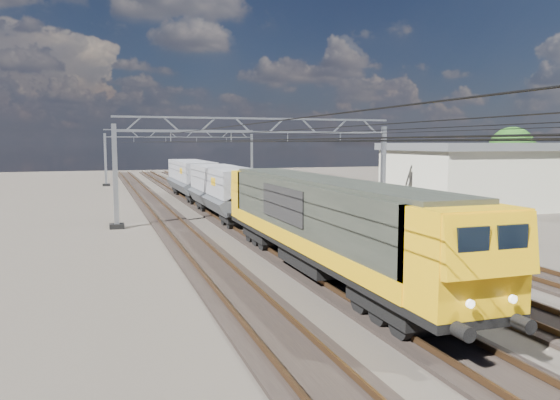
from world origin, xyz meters
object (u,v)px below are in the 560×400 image
object	(u,v)px
catenary_gantry_mid	(260,165)
locomotive	(321,219)
tree_far	(516,152)
hopper_wagon_lead	(224,188)
hopper_wagon_mid	(191,176)
industrial_shed	(502,175)
catenary_gantry_far	(182,154)

from	to	relation	value
catenary_gantry_mid	locomotive	bearing A→B (deg)	-97.38
catenary_gantry_mid	tree_far	bearing A→B (deg)	17.89
hopper_wagon_lead	catenary_gantry_mid	bearing A→B (deg)	-48.39
catenary_gantry_mid	tree_far	size ratio (longest dim) A/B	2.82
hopper_wagon_mid	hopper_wagon_lead	bearing A→B (deg)	-90.00
catenary_gantry_mid	tree_far	distance (m)	31.86
catenary_gantry_mid	locomotive	size ratio (longest dim) A/B	0.94
hopper_wagon_lead	industrial_shed	size ratio (longest dim) A/B	0.70
catenary_gantry_far	tree_far	world-z (taller)	catenary_gantry_far
hopper_wagon_lead	industrial_shed	world-z (taller)	industrial_shed
hopper_wagon_mid	industrial_shed	bearing A→B (deg)	-31.06
catenary_gantry_far	industrial_shed	world-z (taller)	catenary_gantry_far
hopper_wagon_lead	hopper_wagon_mid	size ratio (longest dim) A/B	1.00
catenary_gantry_mid	catenary_gantry_far	world-z (taller)	same
catenary_gantry_far	catenary_gantry_mid	bearing A→B (deg)	-90.00
hopper_wagon_lead	hopper_wagon_mid	world-z (taller)	same
locomotive	tree_far	world-z (taller)	tree_far
tree_far	locomotive	bearing A→B (deg)	-142.02
locomotive	hopper_wagon_lead	bearing A→B (deg)	90.00
industrial_shed	hopper_wagon_lead	bearing A→B (deg)	179.40
catenary_gantry_far	tree_far	xyz separation A→B (m)	(30.32, -26.21, 0.59)
hopper_wagon_lead	tree_far	xyz separation A→B (m)	(32.32, 7.54, 2.26)
hopper_wagon_mid	tree_far	xyz separation A→B (m)	(32.32, -6.66, 2.26)
hopper_wagon_lead	catenary_gantry_far	bearing A→B (deg)	86.61
locomotive	hopper_wagon_lead	xyz separation A→B (m)	(-0.00, 17.70, -0.09)
catenary_gantry_mid	industrial_shed	xyz separation A→B (m)	(22.00, 2.00, -1.18)
locomotive	hopper_wagon_lead	world-z (taller)	locomotive
hopper_wagon_mid	industrial_shed	size ratio (longest dim) A/B	0.70
catenary_gantry_mid	hopper_wagon_mid	bearing A→B (deg)	96.93
industrial_shed	catenary_gantry_far	bearing A→B (deg)	122.91
tree_far	catenary_gantry_far	bearing A→B (deg)	139.15
hopper_wagon_lead	tree_far	world-z (taller)	tree_far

